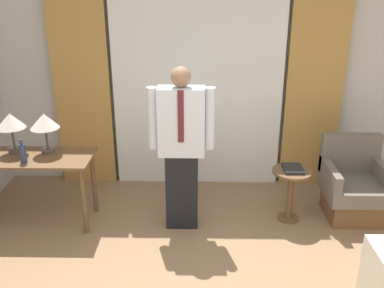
{
  "coord_description": "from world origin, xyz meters",
  "views": [
    {
      "loc": [
        0.02,
        -2.25,
        2.43
      ],
      "look_at": [
        -0.04,
        1.44,
        0.97
      ],
      "focal_mm": 40.0,
      "sensor_mm": 36.0,
      "label": 1
    }
  ],
  "objects_px": {
    "table_lamp_left": "(11,123)",
    "table_lamp_right": "(45,123)",
    "side_table": "(291,186)",
    "bottle_near_edge": "(23,153)",
    "person": "(182,145)",
    "desk": "(30,167)",
    "armchair": "(353,188)",
    "book": "(293,169)"
  },
  "relations": [
    {
      "from": "desk",
      "to": "armchair",
      "type": "bearing_deg",
      "value": 3.37
    },
    {
      "from": "table_lamp_left",
      "to": "armchair",
      "type": "bearing_deg",
      "value": 1.44
    },
    {
      "from": "person",
      "to": "side_table",
      "type": "relative_size",
      "value": 2.9
    },
    {
      "from": "armchair",
      "to": "side_table",
      "type": "relative_size",
      "value": 1.48
    },
    {
      "from": "table_lamp_right",
      "to": "side_table",
      "type": "relative_size",
      "value": 0.72
    },
    {
      "from": "table_lamp_left",
      "to": "book",
      "type": "xyz_separation_m",
      "value": [
        2.84,
        -0.01,
        -0.48
      ]
    },
    {
      "from": "desk",
      "to": "table_lamp_right",
      "type": "relative_size",
      "value": 3.08
    },
    {
      "from": "bottle_near_edge",
      "to": "person",
      "type": "bearing_deg",
      "value": 3.12
    },
    {
      "from": "table_lamp_right",
      "to": "bottle_near_edge",
      "type": "height_order",
      "value": "table_lamp_right"
    },
    {
      "from": "desk",
      "to": "person",
      "type": "distance_m",
      "value": 1.56
    },
    {
      "from": "desk",
      "to": "armchair",
      "type": "distance_m",
      "value": 3.38
    },
    {
      "from": "side_table",
      "to": "armchair",
      "type": "bearing_deg",
      "value": 9.07
    },
    {
      "from": "table_lamp_right",
      "to": "person",
      "type": "height_order",
      "value": "person"
    },
    {
      "from": "side_table",
      "to": "book",
      "type": "xyz_separation_m",
      "value": [
        0.01,
        0.01,
        0.2
      ]
    },
    {
      "from": "side_table",
      "to": "bottle_near_edge",
      "type": "bearing_deg",
      "value": -175.26
    },
    {
      "from": "table_lamp_left",
      "to": "bottle_near_edge",
      "type": "distance_m",
      "value": 0.38
    },
    {
      "from": "side_table",
      "to": "person",
      "type": "bearing_deg",
      "value": -173.08
    },
    {
      "from": "person",
      "to": "table_lamp_left",
      "type": "bearing_deg",
      "value": 174.71
    },
    {
      "from": "armchair",
      "to": "book",
      "type": "relative_size",
      "value": 3.47
    },
    {
      "from": "bottle_near_edge",
      "to": "table_lamp_right",
      "type": "bearing_deg",
      "value": 56.96
    },
    {
      "from": "desk",
      "to": "bottle_near_edge",
      "type": "distance_m",
      "value": 0.25
    },
    {
      "from": "side_table",
      "to": "book",
      "type": "bearing_deg",
      "value": 51.66
    },
    {
      "from": "table_lamp_left",
      "to": "table_lamp_right",
      "type": "bearing_deg",
      "value": 0.0
    },
    {
      "from": "table_lamp_left",
      "to": "side_table",
      "type": "relative_size",
      "value": 0.72
    },
    {
      "from": "table_lamp_left",
      "to": "book",
      "type": "distance_m",
      "value": 2.88
    },
    {
      "from": "desk",
      "to": "side_table",
      "type": "height_order",
      "value": "desk"
    },
    {
      "from": "table_lamp_left",
      "to": "bottle_near_edge",
      "type": "bearing_deg",
      "value": -52.82
    },
    {
      "from": "table_lamp_left",
      "to": "person",
      "type": "xyz_separation_m",
      "value": [
        1.71,
        -0.16,
        -0.16
      ]
    },
    {
      "from": "table_lamp_right",
      "to": "side_table",
      "type": "bearing_deg",
      "value": -0.5
    },
    {
      "from": "table_lamp_left",
      "to": "armchair",
      "type": "distance_m",
      "value": 3.6
    },
    {
      "from": "desk",
      "to": "table_lamp_right",
      "type": "height_order",
      "value": "table_lamp_right"
    },
    {
      "from": "person",
      "to": "armchair",
      "type": "distance_m",
      "value": 1.92
    },
    {
      "from": "table_lamp_left",
      "to": "table_lamp_right",
      "type": "height_order",
      "value": "same"
    },
    {
      "from": "desk",
      "to": "book",
      "type": "relative_size",
      "value": 5.22
    },
    {
      "from": "book",
      "to": "table_lamp_left",
      "type": "bearing_deg",
      "value": 179.72
    },
    {
      "from": "table_lamp_left",
      "to": "side_table",
      "type": "height_order",
      "value": "table_lamp_left"
    },
    {
      "from": "table_lamp_right",
      "to": "person",
      "type": "relative_size",
      "value": 0.25
    },
    {
      "from": "desk",
      "to": "table_lamp_left",
      "type": "bearing_deg",
      "value": 147.35
    },
    {
      "from": "table_lamp_left",
      "to": "bottle_near_edge",
      "type": "height_order",
      "value": "table_lamp_left"
    },
    {
      "from": "bottle_near_edge",
      "to": "armchair",
      "type": "distance_m",
      "value": 3.4
    },
    {
      "from": "bottle_near_edge",
      "to": "book",
      "type": "distance_m",
      "value": 2.68
    },
    {
      "from": "book",
      "to": "armchair",
      "type": "bearing_deg",
      "value": 8.51
    }
  ]
}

